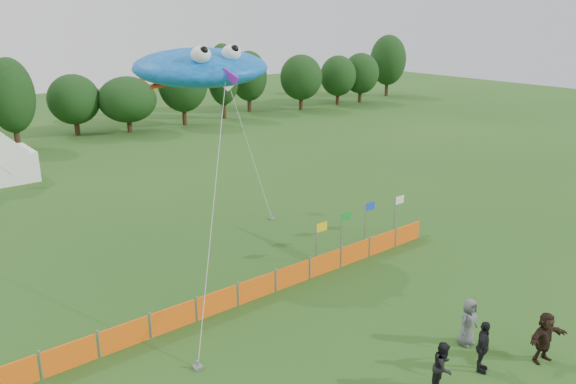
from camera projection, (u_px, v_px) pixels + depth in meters
ground at (399, 381)px, 18.95m from camera, size 160.00×160.00×0.00m
treeline at (39, 99)px, 51.97m from camera, size 104.57×8.78×8.36m
barrier_fence at (257, 288)px, 24.23m from camera, size 21.90×0.06×1.00m
flag_row at (358, 220)px, 29.51m from camera, size 6.73×0.60×2.12m
spectator_b at (443, 367)px, 18.22m from camera, size 1.02×0.89×1.78m
spectator_d at (483, 347)px, 19.20m from camera, size 1.21×0.89×1.91m
spectator_e at (468, 322)px, 20.78m from camera, size 0.92×0.61×1.85m
spectator_f at (545, 337)px, 19.76m from camera, size 1.84×0.91×1.90m
stingray_kite at (197, 67)px, 27.21m from camera, size 9.90×17.71×10.52m
small_kite_white at (242, 124)px, 34.79m from camera, size 1.12×5.32×8.13m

